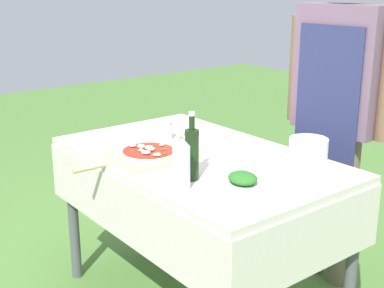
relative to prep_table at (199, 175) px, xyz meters
The scene contains 9 objects.
prep_table is the anchor object (origin of this frame).
person_cook 0.84m from the prep_table, 73.75° to the left, with size 0.64×0.22×1.72m.
pizza_on_peel 0.27m from the prep_table, 122.07° to the right, with size 0.37×0.57×0.05m.
oil_bottle 0.40m from the prep_table, 43.79° to the right, with size 0.06×0.06×0.29m.
water_bottle 0.49m from the prep_table, 47.80° to the right, with size 0.07×0.07×0.24m.
herb_container 0.45m from the prep_table, 14.39° to the right, with size 0.19×0.17×0.05m.
mixing_tub 0.54m from the prep_table, 31.95° to the left, with size 0.17×0.17×0.13m, color silver.
plate_stack 0.32m from the prep_table, 134.86° to the left, with size 0.23×0.23×0.02m.
sauce_jar 0.34m from the prep_table, behind, with size 0.08×0.08×0.09m.
Camera 1 is at (1.88, -1.51, 1.61)m, focal length 50.00 mm.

